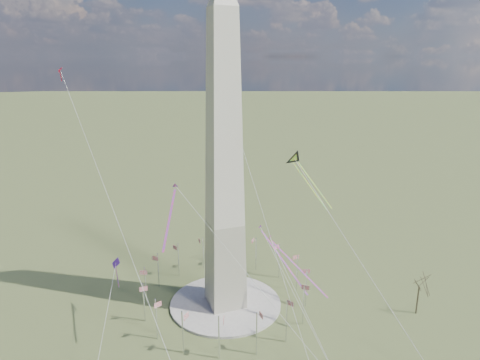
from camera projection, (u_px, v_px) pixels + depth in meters
name	position (u px, v px, depth m)	size (l,w,h in m)	color
ground	(226.00, 304.00, 139.69)	(2000.00, 2000.00, 0.00)	#4F5B2D
plaza	(226.00, 303.00, 139.58)	(36.00, 36.00, 0.80)	beige
washington_monument	(224.00, 162.00, 126.37)	(15.56, 15.56, 100.00)	#A8A28D
flagpole_ring	(225.00, 285.00, 137.67)	(54.40, 54.40, 13.00)	silver
tree_near	(419.00, 285.00, 132.11)	(8.08, 8.08, 14.14)	#483F2C
kite_delta_black	(296.00, 161.00, 151.99)	(9.57, 20.96, 17.07)	black
kite_diamond_purple	(116.00, 266.00, 129.24)	(2.22, 3.46, 10.59)	#431B7B
kite_streamer_left	(290.00, 258.00, 127.84)	(11.94, 18.47, 14.33)	#FF2B28
kite_streamer_mid	(171.00, 209.00, 115.05)	(8.48, 17.41, 12.71)	#FF2B28
kite_streamer_right	(275.00, 249.00, 145.68)	(8.46, 23.86, 16.84)	#FF2B28
kite_small_red	(60.00, 71.00, 134.38)	(1.19, 1.83, 4.47)	red
kite_small_white	(216.00, 64.00, 167.87)	(1.17, 1.81, 3.96)	white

